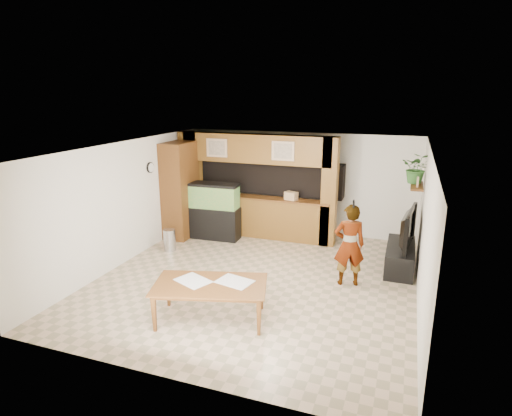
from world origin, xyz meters
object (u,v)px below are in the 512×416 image
at_px(pantry_cabinet, 180,190).
at_px(aquarium, 214,212).
at_px(dining_table, 210,303).
at_px(television, 403,228).
at_px(person, 349,245).

relative_size(pantry_cabinet, aquarium, 1.69).
xyz_separation_m(pantry_cabinet, dining_table, (2.53, -3.60, -0.88)).
height_order(pantry_cabinet, aquarium, pantry_cabinet).
bearing_deg(pantry_cabinet, dining_table, -54.92).
relative_size(pantry_cabinet, dining_table, 1.33).
bearing_deg(television, pantry_cabinet, 92.75).
bearing_deg(dining_table, television, 33.19).
distance_m(pantry_cabinet, dining_table, 4.48).
xyz_separation_m(aquarium, television, (4.48, -0.44, 0.21)).
height_order(pantry_cabinet, person, pantry_cabinet).
bearing_deg(person, television, -146.36).
distance_m(person, dining_table, 2.90).
xyz_separation_m(pantry_cabinet, aquarium, (0.87, 0.10, -0.51)).
bearing_deg(person, dining_table, 31.47).
xyz_separation_m(aquarium, person, (3.55, -1.56, 0.11)).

